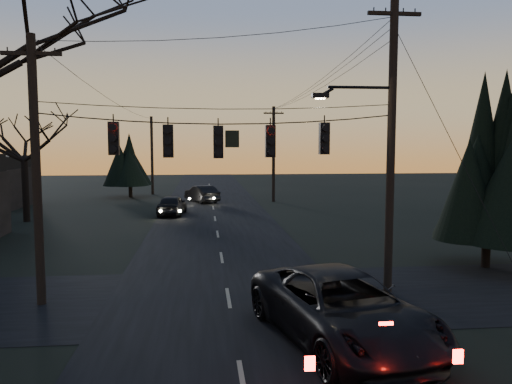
{
  "coord_description": "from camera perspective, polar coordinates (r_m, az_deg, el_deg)",
  "views": [
    {
      "loc": [
        -0.81,
        -6.24,
        5.11
      ],
      "look_at": [
        0.91,
        9.78,
        3.58
      ],
      "focal_mm": 35.0,
      "sensor_mm": 36.0,
      "label": 1
    }
  ],
  "objects": [
    {
      "name": "main_road",
      "position": [
        26.75,
        -4.28,
        -5.59
      ],
      "size": [
        8.0,
        120.0,
        0.02
      ],
      "primitive_type": "cube",
      "color": "black",
      "rests_on": "ground"
    },
    {
      "name": "cross_road",
      "position": [
        17.05,
        -3.18,
        -12.01
      ],
      "size": [
        60.0,
        7.0,
        0.02
      ],
      "primitive_type": "cube",
      "color": "black",
      "rests_on": "ground"
    },
    {
      "name": "utility_pole_right",
      "position": [
        18.16,
        14.78,
        -11.11
      ],
      "size": [
        5.0,
        0.3,
        10.0
      ],
      "primitive_type": null,
      "color": "black",
      "rests_on": "ground"
    },
    {
      "name": "utility_pole_left",
      "position": [
        17.8,
        -23.28,
        -11.71
      ],
      "size": [
        1.8,
        0.3,
        8.5
      ],
      "primitive_type": null,
      "color": "black",
      "rests_on": "ground"
    },
    {
      "name": "utility_pole_far_r",
      "position": [
        44.98,
        2.0,
        -1.11
      ],
      "size": [
        1.8,
        0.3,
        8.5
      ],
      "primitive_type": null,
      "color": "black",
      "rests_on": "ground"
    },
    {
      "name": "utility_pole_far_l",
      "position": [
        52.75,
        -11.72,
        -0.25
      ],
      "size": [
        0.3,
        0.3,
        8.0
      ],
      "primitive_type": null,
      "color": "black",
      "rests_on": "ground"
    },
    {
      "name": "span_signal_assembly",
      "position": [
        16.25,
        -4.13,
        5.95
      ],
      "size": [
        11.5,
        0.44,
        1.56
      ],
      "color": "black",
      "rests_on": "ground"
    },
    {
      "name": "evergreen_right",
      "position": [
        22.61,
        25.15,
        2.69
      ],
      "size": [
        4.15,
        4.15,
        7.28
      ],
      "color": "black",
      "rests_on": "ground"
    },
    {
      "name": "bare_tree_dist",
      "position": [
        36.34,
        -25.06,
        5.71
      ],
      "size": [
        6.09,
        6.09,
        8.04
      ],
      "color": "black",
      "rests_on": "ground"
    },
    {
      "name": "evergreen_dist",
      "position": [
        50.02,
        -14.22,
        3.42
      ],
      "size": [
        3.81,
        3.81,
        5.83
      ],
      "color": "black",
      "rests_on": "ground"
    },
    {
      "name": "suv_near",
      "position": [
        13.34,
        9.77,
        -13.02
      ],
      "size": [
        4.46,
        7.06,
        1.82
      ],
      "primitive_type": "imported",
      "rotation": [
        0.0,
        0.0,
        0.24
      ],
      "color": "black",
      "rests_on": "ground"
    },
    {
      "name": "sedan_oncoming_a",
      "position": [
        36.76,
        -9.57,
        -1.48
      ],
      "size": [
        2.2,
        4.51,
        1.48
      ],
      "primitive_type": "imported",
      "rotation": [
        0.0,
        0.0,
        3.04
      ],
      "color": "black",
      "rests_on": "ground"
    },
    {
      "name": "sedan_oncoming_b",
      "position": [
        44.71,
        -6.22,
        -0.23
      ],
      "size": [
        3.28,
        4.7,
        1.47
      ],
      "primitive_type": "imported",
      "rotation": [
        0.0,
        0.0,
        3.57
      ],
      "color": "black",
      "rests_on": "ground"
    }
  ]
}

